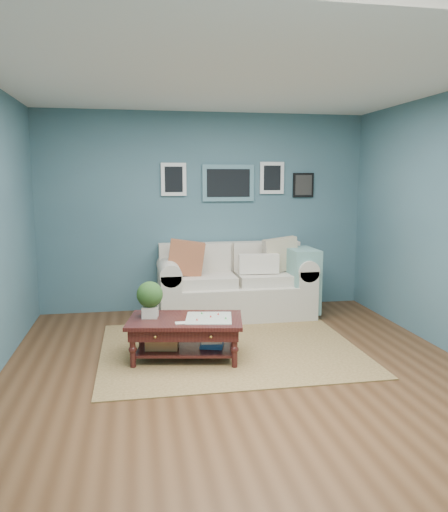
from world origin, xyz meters
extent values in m
plane|color=brown|center=(0.00, 0.00, 0.00)|extent=(5.00, 5.00, 0.00)
plane|color=white|center=(0.00, 0.00, 2.70)|extent=(5.00, 5.00, 0.00)
cube|color=#3A5966|center=(0.00, 2.50, 1.35)|extent=(4.50, 0.02, 2.70)
cube|color=#3A5966|center=(0.00, -2.50, 1.35)|extent=(4.50, 0.02, 2.70)
cube|color=slate|center=(0.32, 2.48, 1.75)|extent=(0.72, 0.03, 0.50)
cube|color=black|center=(0.32, 2.46, 1.75)|extent=(0.60, 0.01, 0.38)
cube|color=white|center=(-0.43, 2.48, 1.80)|extent=(0.34, 0.03, 0.44)
cube|color=white|center=(0.94, 2.48, 1.82)|extent=(0.34, 0.03, 0.44)
cube|color=black|center=(1.40, 2.48, 1.72)|extent=(0.30, 0.03, 0.34)
cube|color=brown|center=(0.01, 0.70, 0.01)|extent=(2.71, 2.17, 0.01)
cube|color=beige|center=(0.32, 1.99, 0.22)|extent=(1.49, 0.92, 0.44)
cube|color=beige|center=(0.32, 2.35, 0.69)|extent=(1.95, 0.23, 0.50)
cube|color=beige|center=(-0.55, 1.99, 0.32)|extent=(0.25, 0.92, 0.65)
cube|color=beige|center=(1.19, 1.99, 0.32)|extent=(0.25, 0.92, 0.65)
cylinder|color=beige|center=(-0.55, 1.99, 0.65)|extent=(0.27, 0.92, 0.27)
cylinder|color=beige|center=(1.19, 1.99, 0.65)|extent=(0.27, 0.92, 0.27)
cube|color=beige|center=(-0.08, 1.93, 0.51)|extent=(0.75, 0.59, 0.14)
cube|color=beige|center=(0.72, 1.93, 0.51)|extent=(0.75, 0.59, 0.14)
cube|color=beige|center=(-0.08, 2.22, 0.76)|extent=(0.75, 0.13, 0.38)
cube|color=beige|center=(0.72, 2.22, 0.76)|extent=(0.75, 0.13, 0.38)
cube|color=#B54F32|center=(-0.33, 1.94, 0.81)|extent=(0.51, 0.18, 0.50)
cube|color=beige|center=(0.95, 2.01, 0.81)|extent=(0.49, 0.19, 0.48)
cube|color=silver|center=(0.61, 1.89, 0.71)|extent=(0.52, 0.13, 0.25)
cube|color=#82B6B3|center=(1.19, 1.86, 0.48)|extent=(0.36, 0.58, 0.84)
cube|color=black|center=(-0.49, 0.50, 0.40)|extent=(1.23, 0.84, 0.04)
cube|color=black|center=(-0.49, 0.50, 0.33)|extent=(1.14, 0.76, 0.11)
cube|color=black|center=(-0.49, 0.50, 0.11)|extent=(1.03, 0.65, 0.02)
sphere|color=gold|center=(-0.80, 0.24, 0.33)|extent=(0.03, 0.03, 0.03)
sphere|color=gold|center=(-0.28, 0.15, 0.33)|extent=(0.03, 0.03, 0.03)
cylinder|color=black|center=(-1.01, 0.33, 0.19)|extent=(0.06, 0.06, 0.39)
cylinder|color=black|center=(-0.05, 0.16, 0.19)|extent=(0.06, 0.06, 0.39)
cylinder|color=black|center=(-0.92, 0.83, 0.19)|extent=(0.06, 0.06, 0.39)
cylinder|color=black|center=(0.04, 0.66, 0.19)|extent=(0.06, 0.06, 0.39)
cube|color=silver|center=(-0.83, 0.60, 0.48)|extent=(0.17, 0.17, 0.11)
sphere|color=#254817|center=(-0.83, 0.60, 0.66)|extent=(0.26, 0.26, 0.26)
cube|color=silver|center=(-0.25, 0.45, 0.43)|extent=(0.52, 0.52, 0.01)
cube|color=#9A7246|center=(-0.72, 0.54, 0.21)|extent=(0.35, 0.28, 0.19)
cube|color=#255493|center=(-0.22, 0.47, 0.17)|extent=(0.25, 0.21, 0.11)
camera|label=1|loc=(-0.96, -4.34, 1.81)|focal=35.00mm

